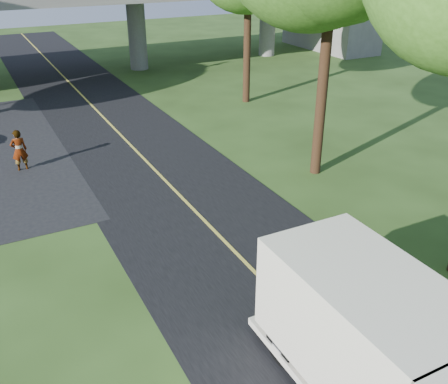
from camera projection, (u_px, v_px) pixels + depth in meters
ground at (333, 352)px, 12.26m from camera, size 120.00×120.00×0.00m
road at (176, 192)px, 20.20m from camera, size 7.00×90.00×0.02m
lane_line at (176, 191)px, 20.19m from camera, size 0.12×90.00×0.01m
overpass at (55, 14)px, 35.63m from camera, size 54.00×10.00×7.30m
step_van at (395, 358)px, 9.91m from camera, size 2.68×7.17×3.00m
pedestrian at (19, 150)px, 21.78m from camera, size 0.71×0.49×1.86m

